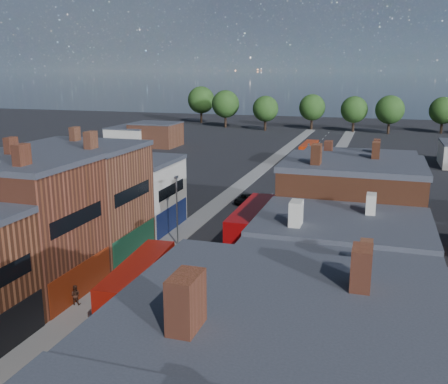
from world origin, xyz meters
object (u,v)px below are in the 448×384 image
Objects in this scene: bus_0 at (139,288)px; bus_1 at (252,229)px; ped_1 at (75,295)px; ped_3 at (252,319)px; bus_2 at (309,154)px; car_2 at (244,199)px; car_3 at (279,197)px.

bus_0 is 17.62m from bus_1.
ped_3 is (15.40, 0.30, 0.09)m from ped_1.
ped_3 is (9.20, 0.59, -1.49)m from bus_0.
car_2 is (-4.96, -33.02, -1.99)m from bus_2.
ped_3 is at bearing -85.27° from bus_2.
bus_0 is 70.45m from bus_2.
bus_0 is at bearing 162.62° from ped_1.
bus_0 is 6.41× the size of ped_1.
car_2 is at bearing -148.73° from car_3.
ped_1 is (-9.79, -70.07, -1.65)m from bus_2.
bus_2 reaches higher than car_3.
car_2 is 38.24m from ped_3.
bus_1 is 2.69× the size of car_3.
car_2 is at bearing 21.86° from ped_3.
car_2 is 2.68× the size of ped_1.
car_3 is at bearing 14.12° from ped_3.
car_2 is 5.54m from car_3.
bus_2 is at bearing 82.24° from bus_0.
bus_1 is 21.54m from car_2.
bus_1 reaches higher than ped_1.
ped_3 reaches higher than car_2.
bus_1 reaches higher than bus_2.
bus_0 is 5.84× the size of ped_3.
bus_2 is at bearing 91.04° from bus_1.
bus_1 reaches higher than car_2.
car_3 is 40.96m from ped_1.
bus_2 is 70.01m from ped_3.
car_2 is at bearing 87.27° from bus_0.
ped_3 is at bearing -80.35° from car_3.
bus_0 is 6.40m from ped_1.
bus_0 reaches higher than car_2.
ped_1 is at bearing -102.26° from car_3.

